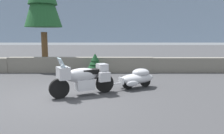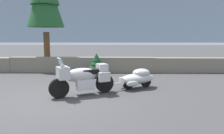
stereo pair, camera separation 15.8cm
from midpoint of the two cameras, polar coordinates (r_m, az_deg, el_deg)
ground_plane at (r=7.38m, az=-13.36°, el=-7.97°), size 80.00×80.00×0.00m
stone_guard_wall at (r=12.27m, az=-9.66°, el=0.57°), size 24.00×0.56×0.84m
distant_ridgeline at (r=102.11m, az=0.15°, el=11.70°), size 240.00×80.00×16.00m
touring_motorcycle at (r=7.44m, az=-7.17°, el=-2.75°), size 2.11×1.37×1.33m
car_shaped_trailer at (r=8.48m, az=7.28°, el=-2.83°), size 2.12×1.35×0.76m
pine_sapling_near at (r=11.29m, az=-3.74°, el=1.49°), size 0.79×0.79×1.12m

